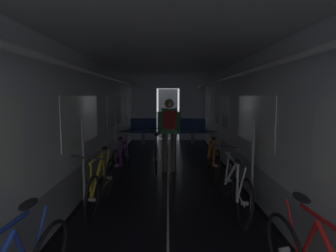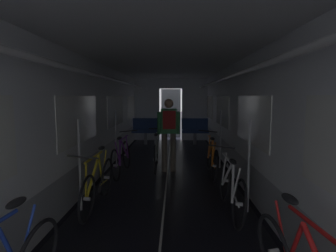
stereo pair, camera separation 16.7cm
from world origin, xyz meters
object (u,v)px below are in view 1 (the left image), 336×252
bicycle_yellow (102,184)px  person_cyclist_aisle (169,128)px  bicycle_white (235,187)px  bicycle_orange (213,158)px  bicycle_silver_in_aisle (156,153)px  bench_seat_far_left (143,129)px  bench_seat_far_right (193,129)px  bicycle_purple (122,158)px

bicycle_yellow → person_cyclist_aisle: size_ratio=1.00×
bicycle_white → bicycle_orange: bearing=90.6°
bicycle_silver_in_aisle → bicycle_white: bearing=-62.9°
bench_seat_far_left → bicycle_white: bearing=-72.3°
bench_seat_far_right → bicycle_white: size_ratio=0.58×
bicycle_white → bicycle_yellow: bicycle_white is taller
bicycle_yellow → bench_seat_far_left: bearing=88.7°
bicycle_yellow → bicycle_silver_in_aisle: (0.75, 2.38, 0.00)m
bicycle_white → bicycle_purple: bearing=135.3°
bicycle_yellow → bicycle_silver_in_aisle: 2.50m
bench_seat_far_left → bicycle_purple: bench_seat_far_left is taller
bicycle_white → bench_seat_far_right: bearing=91.1°
bicycle_orange → bench_seat_far_right: bearing=91.4°
bicycle_white → bicycle_yellow: (-2.05, 0.14, 0.00)m
bicycle_purple → bench_seat_far_left: bearing=88.3°
bicycle_orange → bicycle_white: bicycle_white is taller
bench_seat_far_right → bicycle_orange: 4.01m
bicycle_orange → bench_seat_far_left: bearing=115.3°
bench_seat_far_right → bicycle_white: same height
person_cyclist_aisle → bicycle_silver_in_aisle: (-0.31, 0.27, -0.63)m
person_cyclist_aisle → bicycle_silver_in_aisle: bearing=139.3°
bench_seat_far_right → bicycle_orange: bearing=-88.6°
bench_seat_far_right → person_cyclist_aisle: (-0.87, -3.75, 0.45)m
bicycle_white → person_cyclist_aisle: 2.54m
bicycle_yellow → bicycle_silver_in_aisle: size_ratio=1.00×
bicycle_purple → bicycle_orange: bearing=-0.3°
bicycle_yellow → bicycle_purple: bearing=89.7°
bench_seat_far_left → person_cyclist_aisle: person_cyclist_aisle is taller
bicycle_white → person_cyclist_aisle: bearing=113.5°
bench_seat_far_right → bicycle_white: bearing=-88.9°
bicycle_white → bicycle_silver_in_aisle: size_ratio=1.00×
bench_seat_far_right → bicycle_orange: size_ratio=0.58×
bicycle_orange → bicycle_yellow: bearing=-137.4°
bench_seat_far_left → bench_seat_far_right: 1.80m
bench_seat_far_left → bench_seat_far_right: same height
bench_seat_far_left → person_cyclist_aisle: 3.89m
bench_seat_far_left → bicycle_yellow: bearing=-91.3°
bicycle_silver_in_aisle → bench_seat_far_right: bearing=71.3°
bicycle_purple → bicycle_yellow: bicycle_purple is taller
bicycle_purple → bicycle_yellow: size_ratio=1.00×
bench_seat_far_left → bicycle_silver_in_aisle: bearing=-79.9°
bicycle_white → bicycle_silver_in_aisle: (-1.30, 2.53, 0.00)m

